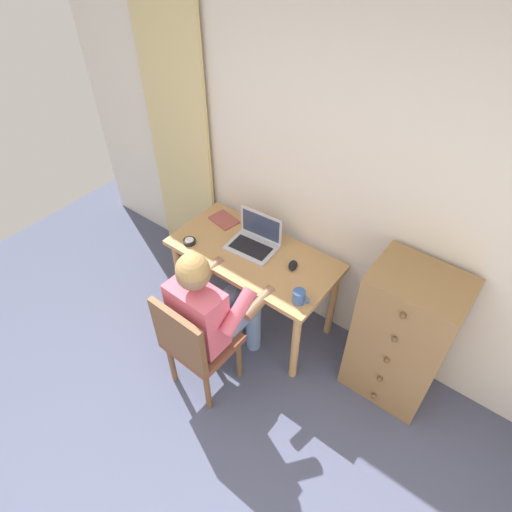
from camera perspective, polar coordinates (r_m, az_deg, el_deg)
The scene contains 11 objects.
wall_back at distance 2.84m, azimuth 9.58°, elevation 9.69°, with size 4.80×0.05×2.50m, color beige.
curtain_panel at distance 3.55m, azimuth -10.03°, elevation 14.41°, with size 0.63×0.03×2.24m, color #CCB77A.
desk at distance 3.13m, azimuth -0.33°, elevation -1.01°, with size 1.21×0.61×0.72m.
dresser at distance 2.95m, azimuth 18.63°, elevation -10.07°, with size 0.55×0.44×1.07m.
chair at distance 2.85m, azimuth -8.12°, elevation -11.23°, with size 0.43×0.41×0.88m.
person_seated at distance 2.78m, azimuth -5.84°, elevation -6.71°, with size 0.54×0.59×1.20m.
laptop at distance 3.08m, azimuth -0.16°, elevation 2.13°, with size 0.36×0.27×0.24m.
computer_mouse at distance 2.95m, azimuth 4.89°, elevation -1.24°, with size 0.06×0.10×0.03m, color black.
desk_clock at distance 3.16m, azimuth -8.77°, elevation 1.91°, with size 0.09×0.09×0.03m.
notebook_pad at distance 3.34m, azimuth -4.23°, elevation 4.77°, with size 0.21×0.15×0.01m, color #994742.
coffee_mug at distance 2.72m, azimuth 5.74°, elevation -5.38°, with size 0.12×0.08×0.09m.
Camera 1 is at (1.06, 0.06, 2.79)m, focal length 30.36 mm.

